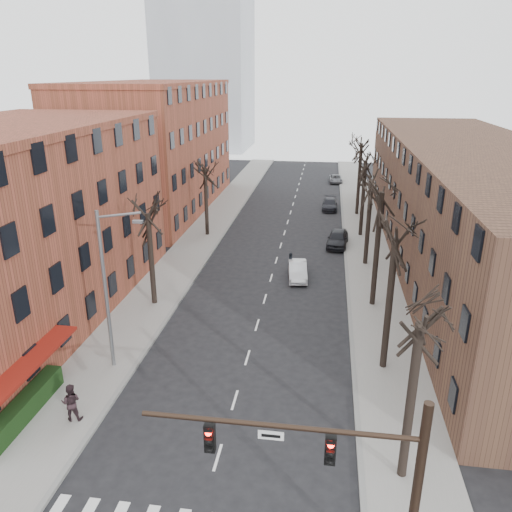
% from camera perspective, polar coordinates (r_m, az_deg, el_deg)
% --- Properties ---
extents(sidewalk_left, '(4.00, 90.00, 0.15)m').
position_cam_1_polar(sidewalk_left, '(51.38, -5.75, 2.78)').
color(sidewalk_left, gray).
rests_on(sidewalk_left, ground).
extents(sidewalk_right, '(4.00, 90.00, 0.15)m').
position_cam_1_polar(sidewalk_right, '(50.11, 12.33, 1.95)').
color(sidewalk_right, gray).
rests_on(sidewalk_right, ground).
extents(building_left_near, '(12.00, 26.00, 12.00)m').
position_cam_1_polar(building_left_near, '(35.33, -26.79, 2.59)').
color(building_left_near, brown).
rests_on(building_left_near, ground).
extents(building_left_far, '(12.00, 28.00, 14.00)m').
position_cam_1_polar(building_left_far, '(60.57, -11.46, 11.88)').
color(building_left_far, brown).
rests_on(building_left_far, ground).
extents(building_right, '(12.00, 50.00, 10.00)m').
position_cam_1_polar(building_right, '(45.41, 23.33, 5.33)').
color(building_right, '#503425').
rests_on(building_right, ground).
extents(awning_left, '(1.20, 7.00, 0.15)m').
position_cam_1_polar(awning_left, '(27.60, -23.63, -15.65)').
color(awning_left, maroon).
rests_on(awning_left, ground).
extents(hedge, '(0.80, 6.00, 1.00)m').
position_cam_1_polar(hedge, '(26.62, -25.15, -15.63)').
color(hedge, '#1B3512').
rests_on(hedge, sidewalk_left).
extents(tree_right_a, '(5.20, 5.20, 10.00)m').
position_cam_1_polar(tree_right_a, '(22.89, 16.24, -23.06)').
color(tree_right_a, black).
rests_on(tree_right_a, ground).
extents(tree_right_b, '(5.20, 5.20, 10.80)m').
position_cam_1_polar(tree_right_b, '(29.20, 14.26, -12.31)').
color(tree_right_b, black).
rests_on(tree_right_b, ground).
extents(tree_right_c, '(5.20, 5.20, 11.60)m').
position_cam_1_polar(tree_right_c, '(36.18, 13.10, -5.53)').
color(tree_right_c, black).
rests_on(tree_right_c, ground).
extents(tree_right_d, '(5.20, 5.20, 10.00)m').
position_cam_1_polar(tree_right_d, '(43.52, 12.34, -0.98)').
color(tree_right_d, black).
rests_on(tree_right_d, ground).
extents(tree_right_e, '(5.20, 5.20, 10.80)m').
position_cam_1_polar(tree_right_e, '(51.06, 11.81, 2.24)').
color(tree_right_e, black).
rests_on(tree_right_e, ground).
extents(tree_right_f, '(5.20, 5.20, 11.60)m').
position_cam_1_polar(tree_right_f, '(58.71, 11.41, 4.63)').
color(tree_right_f, black).
rests_on(tree_right_f, ground).
extents(tree_left_a, '(5.20, 5.20, 9.50)m').
position_cam_1_polar(tree_left_a, '(36.13, -11.49, -5.43)').
color(tree_left_a, black).
rests_on(tree_left_a, ground).
extents(tree_left_b, '(5.20, 5.20, 9.50)m').
position_cam_1_polar(tree_left_b, '(50.39, -5.57, 2.34)').
color(tree_left_b, black).
rests_on(tree_left_b, ground).
extents(signal_mast_arm, '(8.14, 0.30, 7.20)m').
position_cam_1_polar(signal_mast_arm, '(16.02, 12.02, -23.73)').
color(signal_mast_arm, black).
rests_on(signal_mast_arm, ground).
extents(streetlight, '(2.45, 0.22, 9.03)m').
position_cam_1_polar(streetlight, '(27.18, -16.57, -3.14)').
color(streetlight, slate).
rests_on(streetlight, ground).
extents(silver_sedan, '(1.82, 4.14, 1.32)m').
position_cam_1_polar(silver_sedan, '(39.68, 4.77, -1.64)').
color(silver_sedan, silver).
rests_on(silver_sedan, ground).
extents(parked_car_near, '(2.26, 4.67, 1.54)m').
position_cam_1_polar(parked_car_near, '(47.46, 9.32, 2.01)').
color(parked_car_near, black).
rests_on(parked_car_near, ground).
extents(parked_car_mid, '(1.83, 4.37, 1.26)m').
position_cam_1_polar(parked_car_mid, '(60.42, 8.44, 5.87)').
color(parked_car_mid, black).
rests_on(parked_car_mid, ground).
extents(parked_car_far, '(2.06, 4.11, 1.12)m').
position_cam_1_polar(parked_car_far, '(75.85, 9.08, 8.71)').
color(parked_car_far, slate).
rests_on(parked_car_far, ground).
extents(pedestrian_b, '(1.02, 0.86, 1.86)m').
position_cam_1_polar(pedestrian_b, '(25.50, -20.38, -15.39)').
color(pedestrian_b, black).
rests_on(pedestrian_b, sidewalk_left).
extents(pedestrian_crossing, '(0.53, 1.05, 1.73)m').
position_cam_1_polar(pedestrian_crossing, '(40.59, 3.95, -0.80)').
color(pedestrian_crossing, black).
rests_on(pedestrian_crossing, ground).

